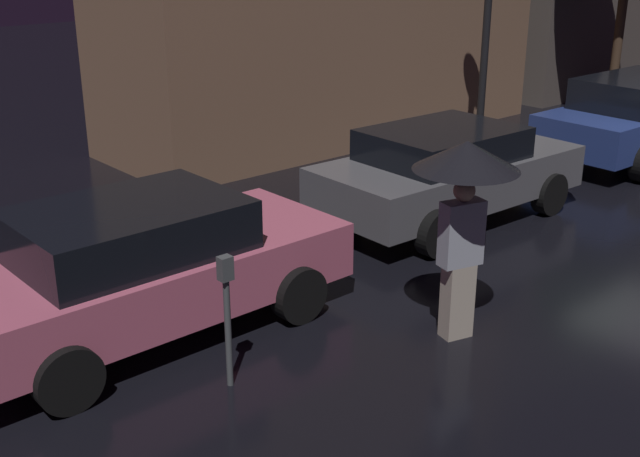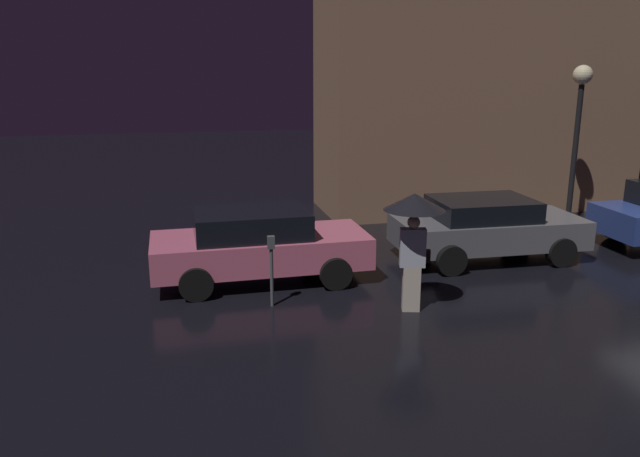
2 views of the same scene
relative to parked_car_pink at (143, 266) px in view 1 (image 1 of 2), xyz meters
The scene contains 4 objects.
parked_car_pink is the anchor object (origin of this frame).
parked_car_grey 5.00m from the parked_car_pink, ahead, with size 4.06×1.98×1.34m.
pedestrian_with_umbrella 3.30m from the parked_car_pink, 42.85° to the right, with size 1.03×1.03×2.05m.
parking_meter 1.43m from the parked_car_pink, 88.55° to the right, with size 0.12×0.10×1.27m.
Camera 1 is at (-12.56, -5.51, 3.91)m, focal length 45.00 mm.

